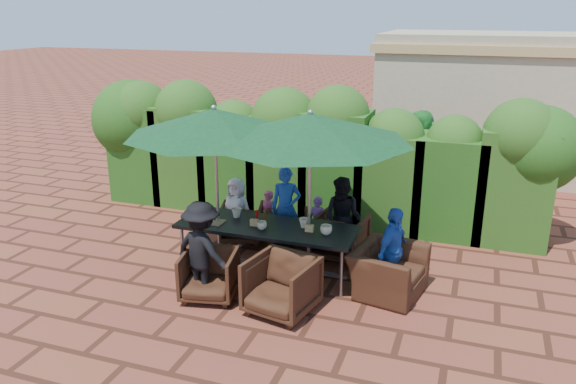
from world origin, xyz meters
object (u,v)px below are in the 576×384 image
(dining_table, at_px, (267,230))
(chair_far_right, at_px, (341,234))
(chair_far_left, at_px, (242,221))
(chair_near_left, at_px, (209,272))
(chair_near_right, at_px, (281,283))
(chair_end_right, at_px, (388,264))
(umbrella_right, at_px, (310,128))
(umbrella_left, at_px, (214,122))
(chair_far_mid, at_px, (289,229))

(dining_table, distance_m, chair_far_right, 1.28)
(chair_far_left, bearing_deg, chair_near_left, 84.36)
(chair_near_right, height_order, chair_end_right, chair_end_right)
(chair_far_right, bearing_deg, dining_table, 52.45)
(chair_near_left, bearing_deg, umbrella_right, 31.39)
(chair_near_right, bearing_deg, dining_table, 131.69)
(umbrella_left, relative_size, chair_near_left, 3.50)
(umbrella_right, xyz_separation_m, chair_near_right, (-0.03, -1.06, -1.80))
(dining_table, bearing_deg, chair_far_right, 44.93)
(chair_far_left, height_order, chair_near_left, chair_near_left)
(chair_far_mid, relative_size, chair_near_right, 0.85)
(dining_table, xyz_separation_m, chair_far_right, (0.88, 0.88, -0.29))
(dining_table, bearing_deg, umbrella_left, -178.07)
(dining_table, height_order, umbrella_left, umbrella_left)
(dining_table, xyz_separation_m, chair_near_right, (0.58, -1.00, -0.27))
(chair_near_left, relative_size, chair_near_right, 0.89)
(dining_table, bearing_deg, umbrella_right, 5.73)
(dining_table, relative_size, chair_far_left, 3.72)
(umbrella_left, bearing_deg, dining_table, 1.93)
(dining_table, distance_m, chair_far_mid, 0.98)
(chair_near_right, xyz_separation_m, chair_end_right, (1.20, 0.96, 0.03))
(umbrella_left, bearing_deg, chair_far_mid, 50.36)
(umbrella_left, distance_m, chair_near_left, 2.09)
(chair_far_left, height_order, chair_near_right, chair_near_right)
(chair_far_left, bearing_deg, umbrella_right, 131.03)
(chair_far_left, height_order, chair_end_right, chair_end_right)
(chair_far_left, distance_m, chair_near_right, 2.45)
(chair_end_right, bearing_deg, chair_near_right, 139.71)
(umbrella_right, height_order, chair_near_left, umbrella_right)
(umbrella_right, xyz_separation_m, chair_end_right, (1.17, -0.10, -1.78))
(umbrella_left, height_order, chair_near_right, umbrella_left)
(umbrella_right, height_order, chair_far_left, umbrella_right)
(umbrella_right, relative_size, chair_far_left, 4.00)
(dining_table, relative_size, umbrella_left, 1.02)
(dining_table, relative_size, umbrella_right, 0.93)
(chair_far_right, distance_m, chair_near_right, 1.91)
(chair_far_right, relative_size, chair_near_left, 1.05)
(umbrella_right, bearing_deg, chair_far_right, 71.91)
(dining_table, xyz_separation_m, chair_end_right, (1.78, -0.04, -0.24))
(chair_far_mid, height_order, chair_end_right, chair_end_right)
(dining_table, height_order, umbrella_right, umbrella_right)
(chair_far_mid, bearing_deg, chair_end_right, 126.70)
(dining_table, distance_m, umbrella_right, 1.66)
(umbrella_left, height_order, chair_far_mid, umbrella_left)
(chair_far_left, xyz_separation_m, chair_far_mid, (0.86, -0.06, -0.00))
(chair_far_left, bearing_deg, chair_far_mid, 159.33)
(dining_table, relative_size, chair_near_right, 3.19)
(dining_table, xyz_separation_m, umbrella_right, (0.62, 0.06, 1.54))
(chair_far_right, bearing_deg, chair_far_mid, 4.68)
(dining_table, xyz_separation_m, chair_far_left, (-0.84, 0.99, -0.33))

